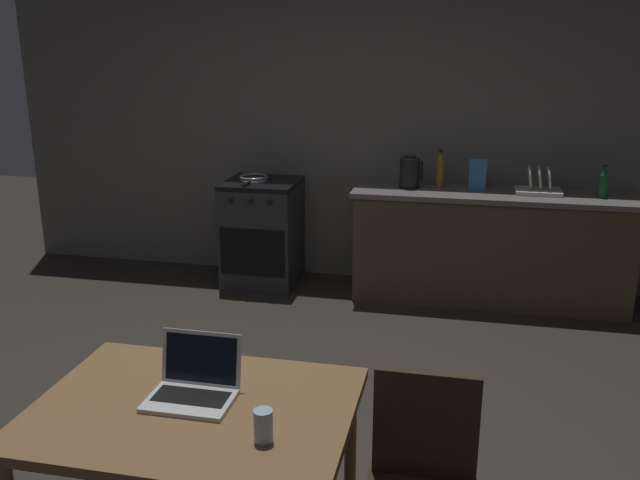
% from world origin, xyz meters
% --- Properties ---
extents(ground_plane, '(12.00, 12.00, 0.00)m').
position_xyz_m(ground_plane, '(0.00, 0.00, 0.00)').
color(ground_plane, '#2D2823').
extents(back_wall, '(6.40, 0.10, 2.75)m').
position_xyz_m(back_wall, '(0.30, 2.70, 1.37)').
color(back_wall, '#64625C').
rests_on(back_wall, ground_plane).
extents(kitchen_counter, '(2.16, 0.64, 0.88)m').
position_xyz_m(kitchen_counter, '(1.29, 2.35, 0.44)').
color(kitchen_counter, '#4C3D2D').
rests_on(kitchen_counter, ground_plane).
extents(stove_oven, '(0.60, 0.62, 0.88)m').
position_xyz_m(stove_oven, '(-0.58, 2.34, 0.44)').
color(stove_oven, '#2D2D30').
rests_on(stove_oven, ground_plane).
extents(dining_table, '(1.18, 0.87, 0.72)m').
position_xyz_m(dining_table, '(0.13, -0.89, 0.65)').
color(dining_table, brown).
rests_on(dining_table, ground_plane).
extents(laptop, '(0.32, 0.27, 0.22)m').
position_xyz_m(laptop, '(0.11, -0.83, 0.77)').
color(laptop, silver).
rests_on(laptop, dining_table).
extents(electric_kettle, '(0.18, 0.16, 0.25)m').
position_xyz_m(electric_kettle, '(0.64, 2.35, 1.01)').
color(electric_kettle, black).
rests_on(electric_kettle, kitchen_counter).
extents(bottle, '(0.07, 0.07, 0.25)m').
position_xyz_m(bottle, '(2.07, 2.30, 1.00)').
color(bottle, '#19592D').
rests_on(bottle, kitchen_counter).
extents(frying_pan, '(0.24, 0.41, 0.05)m').
position_xyz_m(frying_pan, '(-0.64, 2.32, 0.91)').
color(frying_pan, gray).
rests_on(frying_pan, stove_oven).
extents(drinking_glass, '(0.07, 0.07, 0.12)m').
position_xyz_m(drinking_glass, '(0.45, -1.06, 0.78)').
color(drinking_glass, '#99B7C6').
rests_on(drinking_glass, dining_table).
extents(cereal_box, '(0.13, 0.05, 0.25)m').
position_xyz_m(cereal_box, '(1.16, 2.37, 1.01)').
color(cereal_box, '#3372B2').
rests_on(cereal_box, kitchen_counter).
extents(dish_rack, '(0.34, 0.26, 0.21)m').
position_xyz_m(dish_rack, '(1.62, 2.35, 0.93)').
color(dish_rack, silver).
rests_on(dish_rack, kitchen_counter).
extents(bottle_b, '(0.07, 0.07, 0.30)m').
position_xyz_m(bottle_b, '(0.87, 2.43, 1.03)').
color(bottle_b, '#8C601E').
rests_on(bottle_b, kitchen_counter).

